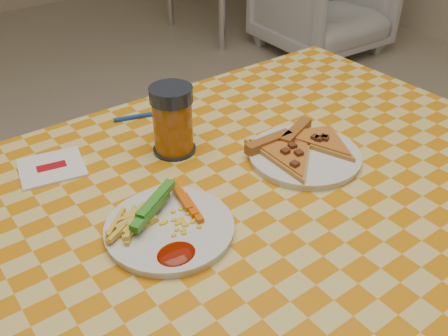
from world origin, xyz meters
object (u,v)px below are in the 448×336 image
at_px(drink_glass, 173,121).
at_px(plate_left, 170,229).
at_px(plate_right, 304,156).
at_px(table, 239,221).

bearing_deg(drink_glass, plate_left, -123.88).
relative_size(plate_right, drink_glass, 1.55).
distance_m(table, drink_glass, 0.24).
xyz_separation_m(plate_left, drink_glass, (0.14, 0.21, 0.06)).
relative_size(table, drink_glass, 9.02).
height_order(table, plate_right, plate_right).
xyz_separation_m(plate_left, plate_right, (0.33, 0.03, 0.00)).
bearing_deg(table, plate_right, 2.06).
xyz_separation_m(plate_right, drink_glass, (-0.19, 0.18, 0.06)).
relative_size(table, plate_left, 6.12).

